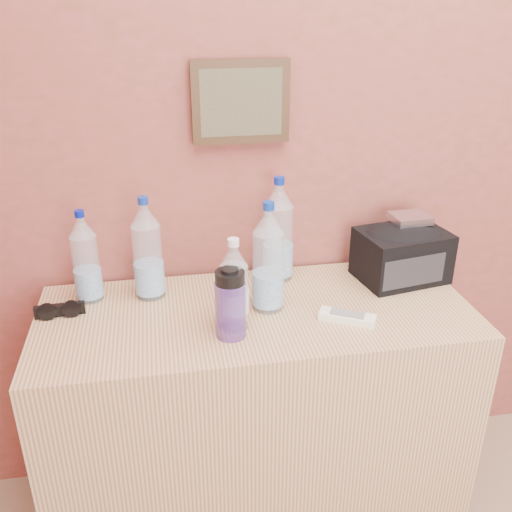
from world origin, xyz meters
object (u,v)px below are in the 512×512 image
at_px(pet_large_b, 148,254).
at_px(pet_large_c, 278,235).
at_px(pet_large_a, 86,261).
at_px(dresser, 256,417).
at_px(pet_small, 234,289).
at_px(nalgene_bottle, 230,303).
at_px(ac_remote, 347,317).
at_px(pet_large_d, 268,263).
at_px(sunglasses, 60,310).
at_px(foil_packet, 410,218).
at_px(toiletry_bag, 402,252).

xyz_separation_m(pet_large_b, pet_large_c, (0.42, 0.05, 0.01)).
relative_size(pet_large_a, pet_large_c, 0.84).
relative_size(dresser, pet_large_b, 4.00).
bearing_deg(pet_small, pet_large_b, 135.48).
bearing_deg(nalgene_bottle, ac_remote, 2.79).
xyz_separation_m(pet_large_b, pet_large_d, (0.35, -0.14, 0.00)).
xyz_separation_m(dresser, sunglasses, (-0.58, 0.07, 0.43)).
height_order(pet_large_c, pet_small, pet_large_c).
relative_size(pet_large_b, sunglasses, 2.26).
xyz_separation_m(pet_small, foil_packet, (0.62, 0.24, 0.08)).
relative_size(dresser, sunglasses, 9.03).
distance_m(dresser, pet_large_c, 0.61).
height_order(pet_small, foil_packet, pet_small).
height_order(pet_large_b, foil_packet, pet_large_b).
xyz_separation_m(ac_remote, toiletry_bag, (0.26, 0.24, 0.08)).
xyz_separation_m(nalgene_bottle, toiletry_bag, (0.61, 0.25, -0.01)).
bearing_deg(dresser, toiletry_bag, 14.16).
distance_m(dresser, pet_large_b, 0.66).
relative_size(pet_large_d, pet_small, 1.24).
xyz_separation_m(pet_large_a, pet_large_d, (0.54, -0.15, 0.02)).
bearing_deg(nalgene_bottle, pet_large_a, 144.77).
bearing_deg(foil_packet, pet_large_a, 179.59).
height_order(nalgene_bottle, ac_remote, nalgene_bottle).
height_order(pet_large_b, pet_large_d, pet_large_d).
bearing_deg(sunglasses, nalgene_bottle, -26.25).
bearing_deg(pet_small, pet_large_c, 56.69).
xyz_separation_m(pet_large_c, ac_remote, (0.14, -0.31, -0.14)).
distance_m(pet_large_b, pet_small, 0.33).
relative_size(pet_small, ac_remote, 1.67).
xyz_separation_m(pet_small, nalgene_bottle, (-0.02, -0.04, -0.02)).
bearing_deg(pet_large_d, ac_remote, -28.81).
bearing_deg(nalgene_bottle, foil_packet, 23.70).
relative_size(pet_large_c, pet_small, 1.28).
xyz_separation_m(pet_large_c, pet_small, (-0.19, -0.29, -0.03)).
bearing_deg(nalgene_bottle, sunglasses, 158.05).
distance_m(sunglasses, foil_packet, 1.14).
height_order(dresser, foil_packet, foil_packet).
distance_m(pet_large_b, nalgene_bottle, 0.36).
bearing_deg(pet_large_b, ac_remote, -24.59).
bearing_deg(foil_packet, pet_small, -159.16).
bearing_deg(pet_large_a, dresser, -18.23).
relative_size(dresser, foil_packet, 10.93).
bearing_deg(pet_large_b, pet_small, -44.52).
relative_size(pet_large_c, foil_packet, 2.91).
bearing_deg(sunglasses, toiletry_bag, -1.39).
distance_m(dresser, pet_large_a, 0.76).
distance_m(pet_small, ac_remote, 0.35).
xyz_separation_m(pet_large_c, nalgene_bottle, (-0.20, -0.33, -0.05)).
bearing_deg(toiletry_bag, pet_large_b, 168.41).
xyz_separation_m(pet_large_a, pet_large_b, (0.19, -0.01, 0.02)).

